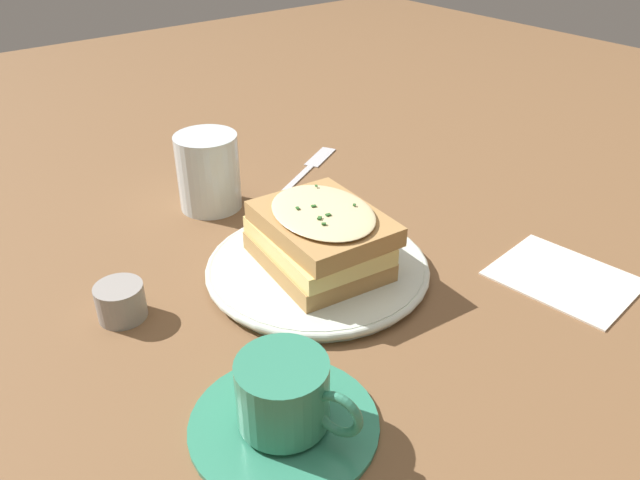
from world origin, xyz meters
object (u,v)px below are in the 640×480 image
teacup_with_saucer (284,404)px  water_glass (208,172)px  dinner_plate (320,267)px  condiment_pot (121,302)px  fork (311,166)px  napkin (564,277)px  sandwich (321,236)px

teacup_with_saucer → water_glass: bearing=135.5°
dinner_plate → water_glass: water_glass is taller
water_glass → condiment_pot: (0.15, -0.18, -0.03)m
fork → teacup_with_saucer: bearing=-68.6°
dinner_plate → napkin: dinner_plate is taller
fork → napkin: same height
dinner_plate → condiment_pot: bearing=-107.3°
water_glass → fork: 0.18m
sandwich → napkin: 0.26m
water_glass → napkin: bearing=29.2°
teacup_with_saucer → napkin: bearing=63.8°
teacup_with_saucer → water_glass: (-0.36, 0.14, 0.02)m
dinner_plate → teacup_with_saucer: teacup_with_saucer is taller
fork → condiment_pot: condiment_pot is taller
sandwich → fork: sandwich is taller
sandwich → fork: 0.28m
fork → water_glass: bearing=-113.2°
water_glass → condiment_pot: 0.24m
sandwich → napkin: sandwich is taller
dinner_plate → condiment_pot: (-0.06, -0.20, 0.01)m
dinner_plate → sandwich: size_ratio=1.55×
dinner_plate → sandwich: 0.04m
sandwich → napkin: bearing=49.5°
dinner_plate → fork: dinner_plate is taller
dinner_plate → sandwich: sandwich is taller
dinner_plate → condiment_pot: 0.21m
teacup_with_saucer → condiment_pot: teacup_with_saucer is taller
napkin → condiment_pot: bearing=-120.3°
water_glass → napkin: (0.38, 0.21, -0.05)m
teacup_with_saucer → fork: teacup_with_saucer is taller
napkin → condiment_pot: 0.46m
water_glass → teacup_with_saucer: bearing=-21.4°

